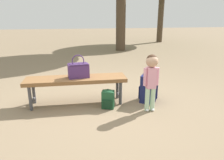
{
  "coord_description": "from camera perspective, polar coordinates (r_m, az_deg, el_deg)",
  "views": [
    {
      "loc": [
        -0.48,
        -3.1,
        1.41
      ],
      "look_at": [
        0.07,
        -0.06,
        0.45
      ],
      "focal_mm": 33.76,
      "sensor_mm": 36.0,
      "label": 1
    }
  ],
  "objects": [
    {
      "name": "ground_plane",
      "position": [
        3.44,
        -1.24,
        -6.97
      ],
      "size": [
        40.0,
        40.0,
        0.0
      ],
      "primitive_type": "plane",
      "color": "#7F6B51",
      "rests_on": "ground"
    },
    {
      "name": "handbag",
      "position": [
        3.38,
        -9.07,
        2.75
      ],
      "size": [
        0.34,
        0.22,
        0.37
      ],
      "color": "#4C2D66",
      "rests_on": "park_bench"
    },
    {
      "name": "child_standing",
      "position": [
        3.13,
        10.6,
        1.54
      ],
      "size": [
        0.24,
        0.18,
        0.87
      ],
      "color": "#B2D8B2",
      "rests_on": "ground"
    },
    {
      "name": "park_bench",
      "position": [
        3.43,
        -9.69,
        -0.27
      ],
      "size": [
        1.61,
        0.43,
        0.45
      ],
      "color": "brown",
      "rests_on": "ground"
    },
    {
      "name": "backpack_small",
      "position": [
        3.31,
        -1.1,
        -4.97
      ],
      "size": [
        0.22,
        0.2,
        0.32
      ],
      "color": "#1E4C2D",
      "rests_on": "ground"
    },
    {
      "name": "backpack_large",
      "position": [
        3.59,
        9.95,
        -1.61
      ],
      "size": [
        0.37,
        0.39,
        0.53
      ],
      "color": "#191E4C",
      "rests_on": "ground"
    }
  ]
}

